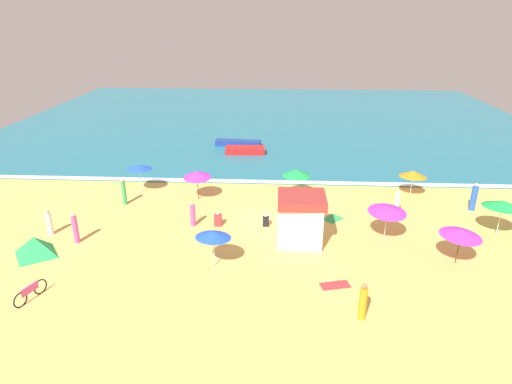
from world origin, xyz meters
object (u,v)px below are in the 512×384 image
(beach_umbrella_0, at_px, (388,209))
(beachgoer_3, at_px, (363,302))
(beach_umbrella_1, at_px, (297,173))
(beachgoer_8, at_px, (49,223))
(beach_umbrella_7, at_px, (503,204))
(parked_bicycle, at_px, (30,292))
(lifeguard_cabana, at_px, (301,218))
(beachgoer_7, at_px, (124,192))
(beachgoer_4, at_px, (397,203))
(beachgoer_9, at_px, (218,219))
(beach_umbrella_3, at_px, (213,234))
(beach_umbrella_6, at_px, (413,174))
(beach_umbrella_5, at_px, (197,174))
(small_boat_1, at_px, (238,143))
(beach_tent, at_px, (35,246))
(small_boat_0, at_px, (245,150))
(beach_umbrella_2, at_px, (139,167))
(beachgoer_10, at_px, (75,228))
(beachgoer_6, at_px, (474,198))
(beach_umbrella_4, at_px, (461,233))
(beachgoer_2, at_px, (193,214))
(beachgoer_1, at_px, (266,220))

(beach_umbrella_0, xyz_separation_m, beachgoer_3, (-2.48, -7.22, -1.05))
(beach_umbrella_1, bearing_deg, beachgoer_8, -156.18)
(beach_umbrella_7, distance_m, parked_bicycle, 25.06)
(lifeguard_cabana, xyz_separation_m, beachgoer_3, (2.33, -6.71, -0.61))
(beach_umbrella_0, bearing_deg, beachgoer_7, 166.21)
(beachgoer_8, bearing_deg, beach_umbrella_1, 23.82)
(beachgoer_4, height_order, beachgoer_9, beachgoer_4)
(beach_umbrella_1, relative_size, beach_umbrella_3, 0.99)
(beach_umbrella_0, distance_m, beach_umbrella_3, 9.89)
(beach_umbrella_6, relative_size, beachgoer_8, 1.50)
(beach_umbrella_3, distance_m, beachgoer_7, 10.33)
(beach_umbrella_5, distance_m, small_boat_1, 13.20)
(beach_tent, height_order, small_boat_1, beach_tent)
(parked_bicycle, xyz_separation_m, beachgoer_8, (-2.18, 6.20, 0.34))
(beachgoer_3, bearing_deg, beach_umbrella_0, 71.03)
(beach_umbrella_6, xyz_separation_m, small_boat_0, (-12.41, 9.13, -1.24))
(beach_umbrella_3, xyz_separation_m, parked_bicycle, (-7.85, -3.30, -1.41))
(parked_bicycle, bearing_deg, beachgoer_3, -2.07)
(beach_tent, xyz_separation_m, beachgoer_9, (9.22, 4.07, -0.15))
(parked_bicycle, bearing_deg, beach_umbrella_1, 45.75)
(beachgoer_4, bearing_deg, beachgoer_9, -168.97)
(beach_umbrella_2, bearing_deg, beachgoer_10, -100.41)
(beach_umbrella_6, xyz_separation_m, beachgoer_6, (3.38, -2.23, -0.77))
(beach_umbrella_5, bearing_deg, beach_umbrella_4, -27.37)
(beach_umbrella_6, relative_size, parked_bicycle, 1.34)
(beach_umbrella_7, relative_size, beachgoer_3, 1.76)
(lifeguard_cabana, relative_size, beachgoer_3, 1.62)
(beach_umbrella_3, distance_m, small_boat_0, 19.17)
(beach_umbrella_6, bearing_deg, beachgoer_6, -33.35)
(beach_umbrella_5, height_order, beachgoer_2, beach_umbrella_5)
(beachgoer_4, xyz_separation_m, beachgoer_8, (-20.79, -3.89, -0.08))
(beach_umbrella_1, bearing_deg, beachgoer_4, -21.39)
(small_boat_0, relative_size, small_boat_1, 0.81)
(beachgoer_1, relative_size, small_boat_1, 0.18)
(lifeguard_cabana, height_order, beachgoer_4, lifeguard_cabana)
(lifeguard_cabana, bearing_deg, beachgoer_10, -176.18)
(beach_umbrella_0, xyz_separation_m, small_boat_0, (-9.20, 15.72, -1.45))
(beach_umbrella_5, distance_m, beach_umbrella_7, 18.82)
(beach_umbrella_2, xyz_separation_m, beach_umbrella_7, (22.65, -5.34, 0.03))
(beach_umbrella_5, xyz_separation_m, beachgoer_10, (-5.72, -6.55, -0.94))
(beachgoer_9, bearing_deg, beach_umbrella_0, -7.12)
(beachgoer_3, bearing_deg, beachgoer_10, 158.48)
(beach_umbrella_3, distance_m, beachgoer_3, 7.87)
(beach_umbrella_3, height_order, beachgoer_4, beach_umbrella_3)
(beach_umbrella_3, distance_m, small_boat_1, 21.68)
(lifeguard_cabana, distance_m, beach_umbrella_4, 8.19)
(beachgoer_2, height_order, beachgoer_7, beachgoer_7)
(beach_umbrella_4, height_order, beachgoer_2, beach_umbrella_4)
(beachgoer_8, bearing_deg, beachgoer_2, 11.11)
(beach_umbrella_5, relative_size, parked_bicycle, 1.27)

